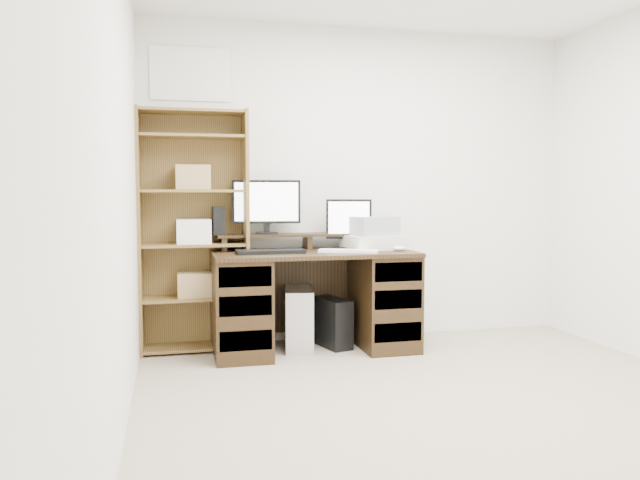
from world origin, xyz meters
name	(u,v)px	position (x,y,z in m)	size (l,w,h in m)	color
room	(478,180)	(0.00, 0.00, 1.25)	(3.54, 4.04, 2.54)	tan
desk	(313,299)	(-0.48, 1.64, 0.39)	(1.50, 0.70, 0.75)	black
riser_shelf	(307,237)	(-0.48, 1.85, 0.84)	(1.40, 0.22, 0.12)	black
monitor_wide	(266,204)	(-0.80, 1.86, 1.10)	(0.52, 0.16, 0.41)	black
monitor_small	(349,222)	(-0.17, 1.76, 0.96)	(0.35, 0.17, 0.39)	black
speaker	(218,221)	(-1.17, 1.84, 0.98)	(0.09, 0.09, 0.21)	black
keyboard_black	(270,252)	(-0.82, 1.54, 0.76)	(0.49, 0.16, 0.03)	black
keyboard_white	(348,251)	(-0.25, 1.50, 0.76)	(0.43, 0.13, 0.02)	white
mouse	(399,248)	(0.15, 1.51, 0.77)	(0.10, 0.07, 0.04)	silver
printer	(374,242)	(0.01, 1.70, 0.80)	(0.43, 0.32, 0.11)	beige
basket	(374,226)	(0.01, 1.70, 0.93)	(0.34, 0.24, 0.14)	gray
tower_silver	(299,318)	(-0.58, 1.72, 0.23)	(0.20, 0.46, 0.46)	#B9BAC0
tower_black	(332,323)	(-0.32, 1.71, 0.19)	(0.25, 0.40, 0.37)	black
bookshelf	(194,229)	(-1.35, 1.86, 0.92)	(0.80, 0.30, 1.80)	brown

